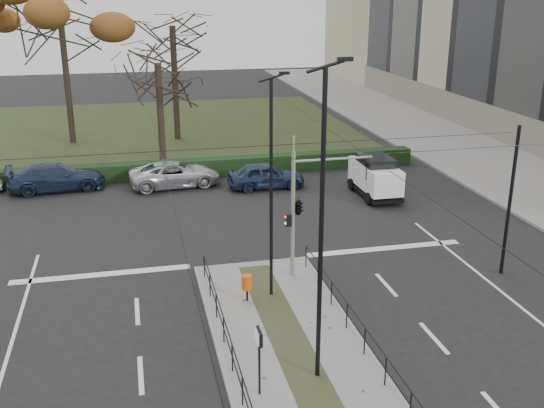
% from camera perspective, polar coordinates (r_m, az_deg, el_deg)
% --- Properties ---
extents(ground, '(140.00, 140.00, 0.00)m').
position_cam_1_polar(ground, '(21.98, 0.69, -10.71)').
color(ground, black).
rests_on(ground, ground).
extents(median_island, '(4.40, 15.00, 0.14)m').
position_cam_1_polar(median_island, '(19.87, 2.42, -14.00)').
color(median_island, slate).
rests_on(median_island, ground).
extents(sidewalk_east, '(8.00, 90.00, 0.14)m').
position_cam_1_polar(sidewalk_east, '(47.63, 15.80, 5.09)').
color(sidewalk_east, slate).
rests_on(sidewalk_east, ground).
extents(park, '(38.00, 26.00, 0.10)m').
position_cam_1_polar(park, '(51.73, -14.30, 6.25)').
color(park, '#262F17').
rests_on(park, ground).
extents(hedge, '(38.00, 1.00, 1.00)m').
position_cam_1_polar(hedge, '(38.61, -14.60, 2.71)').
color(hedge, black).
rests_on(hedge, ground).
extents(median_railing, '(4.14, 13.24, 0.92)m').
position_cam_1_polar(median_railing, '(19.31, 2.54, -11.90)').
color(median_railing, black).
rests_on(median_railing, median_island).
extents(catenary, '(20.00, 34.00, 6.00)m').
position_cam_1_polar(catenary, '(21.98, -0.26, -0.88)').
color(catenary, black).
rests_on(catenary, ground).
extents(traffic_light, '(3.42, 1.91, 4.99)m').
position_cam_1_polar(traffic_light, '(24.10, 2.56, -0.04)').
color(traffic_light, gray).
rests_on(traffic_light, median_island).
extents(litter_bin, '(0.39, 0.39, 0.99)m').
position_cam_1_polar(litter_bin, '(22.89, -2.26, -7.05)').
color(litter_bin, black).
rests_on(litter_bin, median_island).
extents(info_panel, '(0.11, 0.52, 2.01)m').
position_cam_1_polar(info_panel, '(17.57, -1.17, -12.45)').
color(info_panel, black).
rests_on(info_panel, median_island).
extents(streetlamp_median_near, '(0.76, 0.16, 9.08)m').
position_cam_1_polar(streetlamp_median_near, '(17.08, 4.50, -2.09)').
color(streetlamp_median_near, black).
rests_on(streetlamp_median_near, median_island).
extents(streetlamp_median_far, '(0.68, 0.14, 8.09)m').
position_cam_1_polar(streetlamp_median_far, '(22.05, -0.03, 1.46)').
color(streetlamp_median_far, black).
rests_on(streetlamp_median_far, median_island).
extents(parked_car_third, '(5.45, 2.64, 1.53)m').
position_cam_1_polar(parked_car_third, '(37.61, -18.77, 2.30)').
color(parked_car_third, '#1E2B46').
rests_on(parked_car_third, ground).
extents(parked_car_fourth, '(5.33, 2.87, 1.42)m').
position_cam_1_polar(parked_car_fourth, '(36.76, -8.70, 2.65)').
color(parked_car_fourth, '#B1B4B9').
rests_on(parked_car_fourth, ground).
extents(white_van, '(1.91, 4.08, 2.24)m').
position_cam_1_polar(white_van, '(34.93, 9.24, 2.55)').
color(white_van, white).
rests_on(white_van, ground).
extents(bare_tree_center, '(6.40, 6.40, 10.84)m').
position_cam_1_polar(bare_tree_center, '(47.18, -8.89, 14.79)').
color(bare_tree_center, black).
rests_on(bare_tree_center, park).
extents(bare_tree_near, '(5.61, 5.61, 8.31)m').
position_cam_1_polar(bare_tree_near, '(41.24, -10.18, 11.69)').
color(bare_tree_near, black).
rests_on(bare_tree_near, park).
extents(parked_car_fifth, '(4.34, 1.81, 1.47)m').
position_cam_1_polar(parked_car_fifth, '(36.02, -0.53, 2.57)').
color(parked_car_fifth, '#1E2B46').
rests_on(parked_car_fifth, ground).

